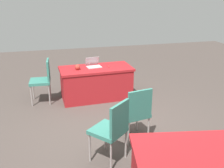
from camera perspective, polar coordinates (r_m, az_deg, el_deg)
name	(u,v)px	position (r m, az deg, el deg)	size (l,w,h in m)	color
ground_plane	(112,132)	(4.70, -0.09, -10.58)	(14.40, 14.40, 0.00)	#4C423D
table_foreground	(96,83)	(5.98, -3.51, 0.27)	(1.66, 0.83, 0.74)	#AD1E23
chair_tucked_left	(43,78)	(5.88, -15.01, 1.26)	(0.47, 0.47, 0.98)	#9E9993
chair_tucked_right	(112,128)	(3.70, -0.01, -9.62)	(0.62, 0.62, 0.97)	#9E9993
chair_by_pillar	(136,111)	(4.25, 5.25, -5.96)	(0.51, 0.51, 0.94)	#9E9993
laptop_silver	(93,65)	(5.94, -4.13, 4.22)	(0.35, 0.33, 0.21)	silver
yarn_ball	(78,67)	(5.73, -7.63, 3.72)	(0.12, 0.12, 0.12)	#B2382D
scissors_red	(109,66)	(5.95, -0.76, 3.95)	(0.18, 0.04, 0.01)	red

